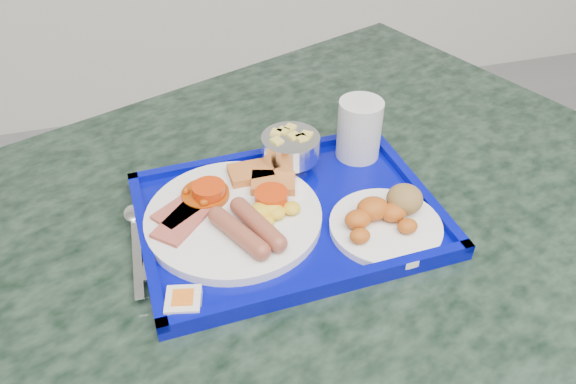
% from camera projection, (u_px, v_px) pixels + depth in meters
% --- Properties ---
extents(table, '(1.57, 1.31, 0.84)m').
position_uv_depth(table, '(268.00, 317.00, 0.97)').
color(table, slate).
rests_on(table, floor).
extents(tray, '(0.44, 0.33, 0.03)m').
position_uv_depth(tray, '(288.00, 216.00, 0.83)').
color(tray, '#030796').
rests_on(tray, table).
extents(main_plate, '(0.26, 0.26, 0.04)m').
position_uv_depth(main_plate, '(237.00, 212.00, 0.81)').
color(main_plate, white).
rests_on(main_plate, tray).
extents(bread_plate, '(0.16, 0.16, 0.05)m').
position_uv_depth(bread_plate, '(387.00, 218.00, 0.80)').
color(bread_plate, white).
rests_on(bread_plate, tray).
extents(fruit_bowl, '(0.09, 0.09, 0.06)m').
position_uv_depth(fruit_bowl, '(291.00, 147.00, 0.89)').
color(fruit_bowl, silver).
rests_on(fruit_bowl, tray).
extents(juice_cup, '(0.07, 0.07, 0.10)m').
position_uv_depth(juice_cup, '(359.00, 127.00, 0.91)').
color(juice_cup, silver).
rests_on(juice_cup, tray).
extents(spoon, '(0.05, 0.16, 0.01)m').
position_uv_depth(spoon, '(137.00, 222.00, 0.81)').
color(spoon, silver).
rests_on(spoon, tray).
extents(knife, '(0.02, 0.17, 0.00)m').
position_uv_depth(knife, '(137.00, 251.00, 0.77)').
color(knife, silver).
rests_on(knife, tray).
extents(jam_packet, '(0.05, 0.05, 0.02)m').
position_uv_depth(jam_packet, '(184.00, 302.00, 0.69)').
color(jam_packet, white).
rests_on(jam_packet, tray).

